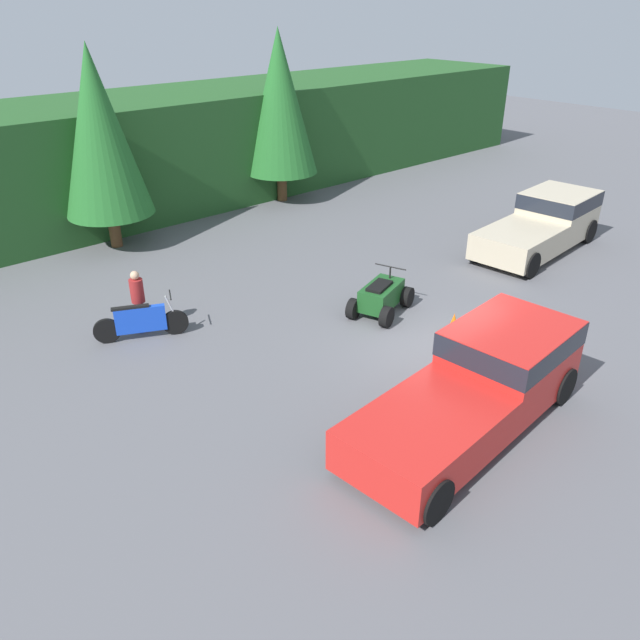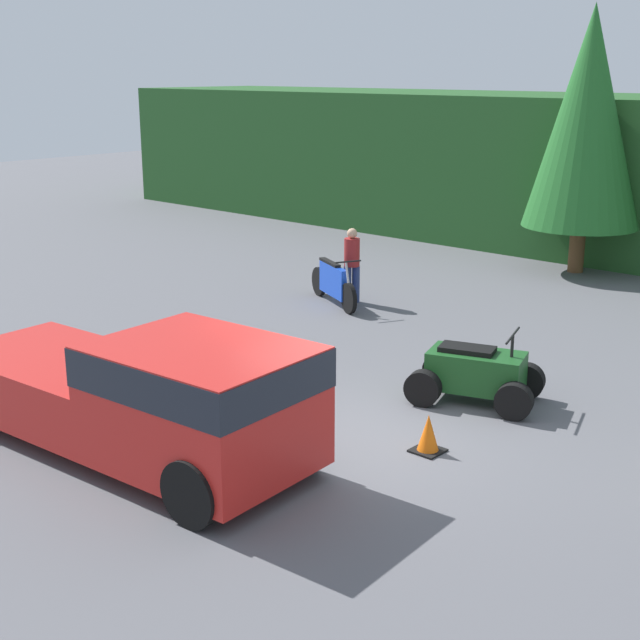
# 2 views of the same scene
# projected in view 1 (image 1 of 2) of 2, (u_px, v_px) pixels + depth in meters

# --- Properties ---
(ground_plane) EXTENTS (80.00, 80.00, 0.00)m
(ground_plane) POSITION_uv_depth(u_px,v_px,m) (439.00, 352.00, 15.62)
(ground_plane) COLOR #5B5B60
(hillside_backdrop) EXTENTS (44.00, 6.00, 4.39)m
(hillside_backdrop) POSITION_uv_depth(u_px,v_px,m) (131.00, 155.00, 25.18)
(hillside_backdrop) COLOR #235123
(hillside_backdrop) RESTS_ON ground_plane
(tree_left) EXTENTS (2.95, 2.95, 6.71)m
(tree_left) POSITION_uv_depth(u_px,v_px,m) (99.00, 132.00, 20.39)
(tree_left) COLOR brown
(tree_left) RESTS_ON ground_plane
(tree_mid_left) EXTENTS (3.03, 3.03, 6.89)m
(tree_mid_left) POSITION_uv_depth(u_px,v_px,m) (280.00, 103.00, 25.28)
(tree_mid_left) COLOR brown
(tree_mid_left) RESTS_ON ground_plane
(pickup_truck_red) EXTENTS (6.07, 2.61, 1.80)m
(pickup_truck_red) POSITION_uv_depth(u_px,v_px,m) (483.00, 380.00, 12.73)
(pickup_truck_red) COLOR red
(pickup_truck_red) RESTS_ON ground_plane
(pickup_truck_second) EXTENTS (5.64, 2.60, 1.80)m
(pickup_truck_second) POSITION_uv_depth(u_px,v_px,m) (545.00, 221.00, 21.66)
(pickup_truck_second) COLOR beige
(pickup_truck_second) RESTS_ON ground_plane
(dirt_bike) EXTENTS (2.20, 1.19, 1.16)m
(dirt_bike) POSITION_uv_depth(u_px,v_px,m) (141.00, 322.00, 16.04)
(dirt_bike) COLOR black
(dirt_bike) RESTS_ON ground_plane
(quad_atv) EXTENTS (2.30, 1.80, 1.19)m
(quad_atv) POSITION_uv_depth(u_px,v_px,m) (381.00, 297.00, 17.38)
(quad_atv) COLOR black
(quad_atv) RESTS_ON ground_plane
(rider_person) EXTENTS (0.50, 0.50, 1.71)m
(rider_person) POSITION_uv_depth(u_px,v_px,m) (138.00, 299.00, 16.21)
(rider_person) COLOR navy
(rider_person) RESTS_ON ground_plane
(traffic_cone) EXTENTS (0.42, 0.42, 0.55)m
(traffic_cone) POSITION_uv_depth(u_px,v_px,m) (454.00, 323.00, 16.44)
(traffic_cone) COLOR black
(traffic_cone) RESTS_ON ground_plane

